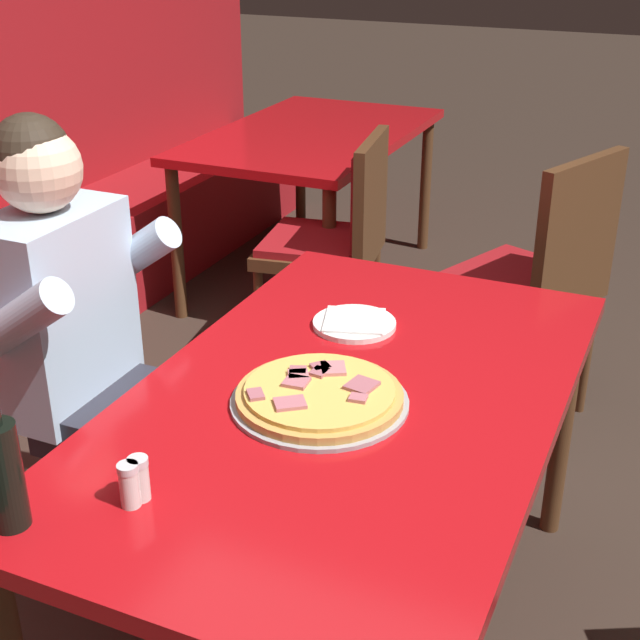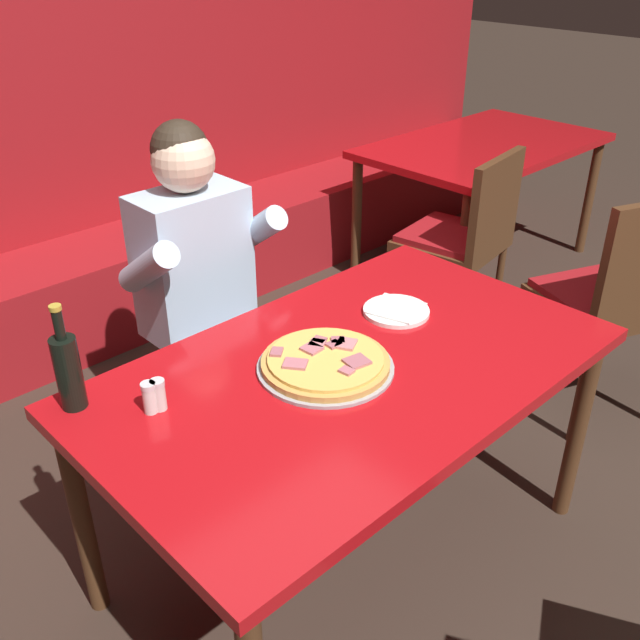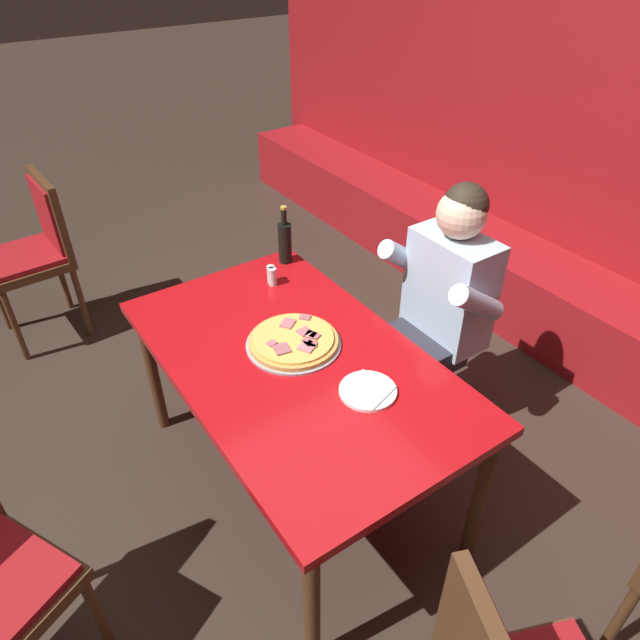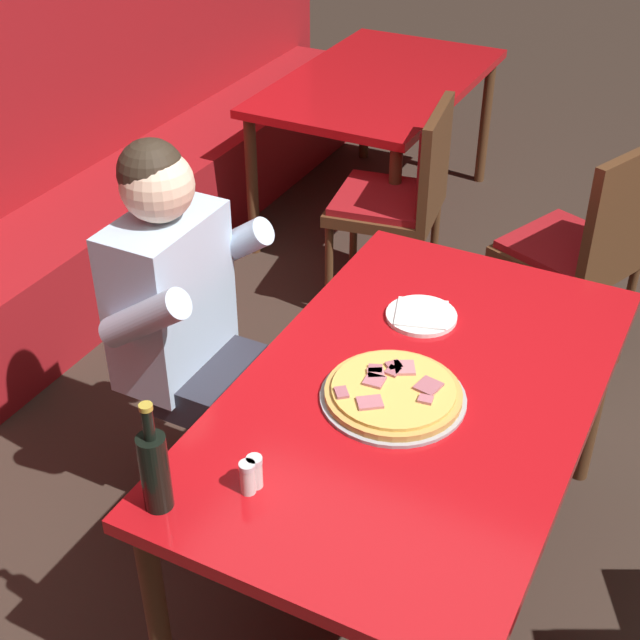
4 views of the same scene
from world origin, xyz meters
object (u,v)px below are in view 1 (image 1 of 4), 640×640
plate_white_paper (354,323)px  dining_chair_near_left (338,233)px  background_dining_table (312,148)px  shaker_parmesan (140,480)px  beer_bottle (3,471)px  dining_chair_near_right (541,269)px  pizza (319,396)px  main_dining_table (348,421)px  diner_seated_blue_shirt (88,343)px  shaker_black_pepper (130,487)px

plate_white_paper → dining_chair_near_left: (1.10, 0.51, -0.20)m
background_dining_table → shaker_parmesan: bearing=-161.9°
beer_bottle → dining_chair_near_right: size_ratio=0.30×
pizza → plate_white_paper: pizza is taller
pizza → dining_chair_near_left: bearing=21.4°
shaker_parmesan → dining_chair_near_left: (1.92, 0.42, -0.23)m
beer_bottle → background_dining_table: 2.92m
main_dining_table → diner_seated_blue_shirt: diner_seated_blue_shirt is taller
shaker_black_pepper → pizza: bearing=-19.7°
pizza → beer_bottle: beer_bottle is taller
diner_seated_blue_shirt → dining_chair_near_left: bearing=-4.1°
shaker_parmesan → dining_chair_near_left: 1.98m
shaker_black_pepper → dining_chair_near_right: size_ratio=0.09×
pizza → dining_chair_near_left: size_ratio=0.41×
shaker_black_pepper → main_dining_table: bearing=-21.0°
plate_white_paper → diner_seated_blue_shirt: size_ratio=0.16×
dining_chair_near_right → background_dining_table: dining_chair_near_right is taller
main_dining_table → beer_bottle: (-0.65, 0.36, 0.18)m
main_dining_table → background_dining_table: same height
main_dining_table → shaker_parmesan: bearing=158.6°
main_dining_table → shaker_parmesan: (-0.50, 0.20, 0.11)m
main_dining_table → pizza: bearing=150.5°
beer_bottle → diner_seated_blue_shirt: size_ratio=0.23×
pizza → dining_chair_near_right: 1.39m
shaker_black_pepper → background_dining_table: 2.84m
shaker_parmesan → background_dining_table: (2.68, 0.87, -0.12)m
plate_white_paper → shaker_parmesan: 0.82m
shaker_black_pepper → dining_chair_near_right: 1.86m
pizza → shaker_parmesan: bearing=159.9°
plate_white_paper → dining_chair_near_left: bearing=24.7°
pizza → shaker_black_pepper: 0.49m
dining_chair_near_left → background_dining_table: size_ratio=0.66×
beer_bottle → diner_seated_blue_shirt: (0.68, 0.36, -0.15)m
main_dining_table → pizza: 0.12m
shaker_black_pepper → diner_seated_blue_shirt: diner_seated_blue_shirt is taller
pizza → diner_seated_blue_shirt: (0.09, 0.68, -0.06)m
plate_white_paper → beer_bottle: beer_bottle is taller
shaker_black_pepper → shaker_parmesan: (0.02, -0.00, 0.00)m
main_dining_table → beer_bottle: bearing=151.2°
pizza → dining_chair_near_left: (1.48, 0.58, -0.21)m
main_dining_table → shaker_black_pepper: (-0.52, 0.20, 0.11)m
dining_chair_near_left → background_dining_table: (0.76, 0.45, 0.11)m
pizza → dining_chair_near_right: bearing=-9.1°
beer_bottle → diner_seated_blue_shirt: 0.78m
diner_seated_blue_shirt → dining_chair_near_right: (1.26, -0.90, -0.12)m
main_dining_table → shaker_parmesan: size_ratio=17.45×
diner_seated_blue_shirt → background_dining_table: (2.15, 0.35, -0.04)m
diner_seated_blue_shirt → shaker_parmesan: bearing=-135.3°
beer_bottle → shaker_black_pepper: 0.21m
shaker_parmesan → shaker_black_pepper: bearing=168.4°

